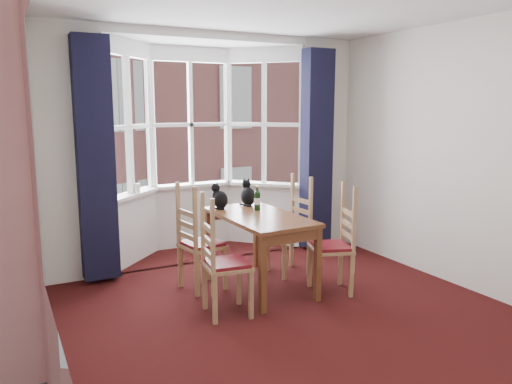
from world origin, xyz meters
TOP-DOWN VIEW (x-y plane):
  - floor at (0.00, 0.00)m, footprint 4.50×4.50m
  - wall_left at (-2.00, 0.00)m, footprint 0.00×4.50m
  - wall_right at (2.00, 0.00)m, footprint 0.00×4.50m
  - wall_back_pier_left at (-1.65, 2.25)m, footprint 0.70×0.12m
  - wall_back_pier_right at (1.65, 2.25)m, footprint 0.70×0.12m
  - bay_window at (0.00, 2.75)m, footprint 2.76×0.94m
  - curtain_left at (-1.42, 2.07)m, footprint 0.38×0.22m
  - curtain_right at (1.42, 2.07)m, footprint 0.38×0.22m
  - dining_table at (0.05, 1.11)m, footprint 0.76×1.37m
  - chair_left_near at (-0.63, 0.63)m, footprint 0.45×0.47m
  - chair_left_far at (-0.59, 1.34)m, footprint 0.46×0.48m
  - chair_right_near at (0.73, 0.61)m, footprint 0.51×0.53m
  - chair_right_far at (0.66, 1.37)m, footprint 0.42×0.44m
  - cat_left at (-0.18, 1.62)m, footprint 0.23×0.25m
  - cat_right at (0.19, 1.65)m, footprint 0.19×0.25m
  - wine_bottle at (0.15, 1.33)m, footprint 0.07×0.07m
  - candle_tall at (-0.85, 2.60)m, footprint 0.06×0.06m
  - street at (0.00, 32.25)m, footprint 80.00×80.00m
  - tenement_building at (0.00, 14.01)m, footprint 18.40×7.80m

SIDE VIEW (x-z plane):
  - street at x=0.00m, z-range -6.00..-6.00m
  - floor at x=0.00m, z-range 0.00..0.00m
  - chair_left_near at x=-0.63m, z-range 0.01..0.93m
  - chair_left_far at x=-0.59m, z-range 0.01..0.93m
  - chair_right_near at x=0.73m, z-range 0.01..0.93m
  - chair_right_far at x=0.66m, z-range 0.01..0.93m
  - dining_table at x=0.05m, z-range 0.29..1.08m
  - cat_left at x=-0.18m, z-range 0.75..1.06m
  - cat_right at x=0.19m, z-range 0.75..1.07m
  - wine_bottle at x=0.15m, z-range 0.77..1.05m
  - candle_tall at x=-0.85m, z-range 0.87..0.99m
  - curtain_left at x=-1.42m, z-range 0.05..2.65m
  - curtain_right at x=1.42m, z-range 0.05..2.65m
  - wall_left at x=-2.00m, z-range -0.85..3.65m
  - wall_right at x=2.00m, z-range -0.85..3.65m
  - wall_back_pier_left at x=-1.65m, z-range 0.00..2.80m
  - wall_back_pier_right at x=1.65m, z-range 0.00..2.80m
  - bay_window at x=0.00m, z-range 0.00..2.80m
  - tenement_building at x=0.00m, z-range -6.00..9.20m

